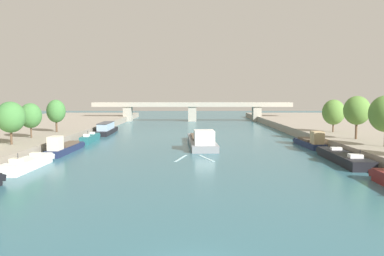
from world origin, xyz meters
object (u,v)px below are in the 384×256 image
(moored_boat_left_upstream, at_px, (106,129))
(moored_boat_right_gap_after, at_px, (310,142))
(barge_midriver, at_px, (201,140))
(tree_right_third, at_px, (356,110))
(tree_left_third, at_px, (30,116))
(bridge_far, at_px, (192,109))
(moored_boat_left_end, at_px, (90,138))
(moored_boat_left_downstream, at_px, (28,163))
(tree_left_past_mid, at_px, (56,111))
(tree_right_past_mid, at_px, (333,112))
(moored_boat_right_lone, at_px, (343,157))
(tree_left_nearest, at_px, (10,117))
(moored_boat_left_near, at_px, (64,147))

(moored_boat_left_upstream, xyz_separation_m, moored_boat_right_gap_after, (40.75, -23.25, -0.24))
(barge_midriver, distance_m, tree_right_third, 26.53)
(barge_midriver, distance_m, tree_left_third, 29.71)
(bridge_far, bearing_deg, moored_boat_left_end, -108.87)
(moored_boat_left_downstream, bearing_deg, tree_left_past_mid, 103.13)
(tree_left_third, relative_size, tree_right_past_mid, 0.92)
(barge_midriver, bearing_deg, tree_left_third, -174.46)
(tree_left_past_mid, distance_m, bridge_far, 62.73)
(moored_boat_right_lone, xyz_separation_m, tree_right_past_mid, (7.47, 24.04, 5.03))
(moored_boat_left_end, distance_m, tree_left_nearest, 19.61)
(moored_boat_left_near, xyz_separation_m, tree_left_nearest, (-6.70, -3.20, 4.91))
(moored_boat_left_near, bearing_deg, tree_left_past_mid, 113.11)
(barge_midriver, relative_size, tree_left_nearest, 3.43)
(bridge_far, bearing_deg, moored_boat_left_downstream, -103.28)
(moored_boat_left_end, distance_m, moored_boat_right_lone, 46.17)
(tree_left_third, bearing_deg, bridge_far, 67.64)
(moored_boat_left_downstream, distance_m, bridge_far, 87.92)
(moored_boat_left_end, xyz_separation_m, tree_left_nearest, (-6.92, -17.63, 5.09))
(moored_boat_left_downstream, distance_m, tree_left_past_mid, 30.09)
(moored_boat_left_upstream, relative_size, tree_left_past_mid, 2.55)
(moored_boat_left_upstream, xyz_separation_m, tree_right_third, (47.35, -26.20, 5.38))
(tree_left_nearest, height_order, tree_left_third, tree_left_nearest)
(tree_right_third, bearing_deg, tree_left_third, 178.07)
(moored_boat_right_gap_after, relative_size, tree_right_past_mid, 1.83)
(tree_right_past_mid, bearing_deg, moored_boat_left_downstream, -149.11)
(moored_boat_right_gap_after, relative_size, tree_left_past_mid, 1.84)
(tree_left_past_mid, relative_size, tree_right_past_mid, 1.00)
(moored_boat_left_near, height_order, moored_boat_left_end, moored_boat_left_near)
(moored_boat_right_gap_after, distance_m, tree_left_past_mid, 48.63)
(barge_midriver, bearing_deg, moored_boat_left_upstream, 135.41)
(moored_boat_left_downstream, relative_size, moored_boat_left_near, 0.83)
(moored_boat_left_near, distance_m, tree_left_third, 10.42)
(moored_boat_left_downstream, relative_size, bridge_far, 0.16)
(tree_left_nearest, height_order, tree_right_third, tree_right_third)
(moored_boat_left_upstream, distance_m, moored_boat_right_gap_after, 46.91)
(moored_boat_right_gap_after, bearing_deg, moored_boat_left_upstream, 150.30)
(bridge_far, bearing_deg, tree_right_third, -68.47)
(tree_left_nearest, xyz_separation_m, tree_left_third, (-0.77, 8.77, -0.25))
(barge_midriver, bearing_deg, tree_right_third, -10.39)
(tree_left_third, distance_m, tree_left_past_mid, 10.41)
(moored_boat_left_upstream, height_order, tree_left_third, tree_left_third)
(tree_left_past_mid, bearing_deg, moored_boat_left_upstream, 64.28)
(moored_boat_left_downstream, distance_m, moored_boat_right_gap_after, 45.21)
(moored_boat_right_lone, relative_size, tree_right_past_mid, 2.31)
(moored_boat_left_near, bearing_deg, tree_left_nearest, -154.48)
(moored_boat_right_lone, distance_m, tree_right_third, 14.97)
(moored_boat_left_upstream, relative_size, bridge_far, 0.24)
(moored_boat_left_end, bearing_deg, tree_right_past_mid, 1.65)
(moored_boat_left_upstream, height_order, tree_right_third, tree_right_third)
(barge_midriver, xyz_separation_m, tree_right_past_mid, (26.17, 7.39, 4.71))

